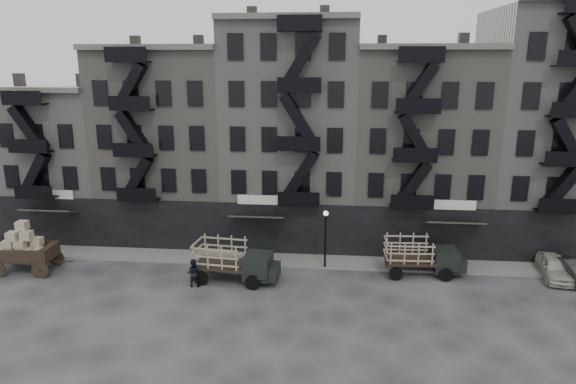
# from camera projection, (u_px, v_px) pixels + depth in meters

# --- Properties ---
(ground) EXTENTS (140.00, 140.00, 0.00)m
(ground) POSITION_uv_depth(u_px,v_px,m) (279.00, 282.00, 34.12)
(ground) COLOR #38383A
(ground) RESTS_ON ground
(sidewalk) EXTENTS (55.00, 2.50, 0.15)m
(sidewalk) POSITION_uv_depth(u_px,v_px,m) (284.00, 260.00, 37.70)
(sidewalk) COLOR slate
(sidewalk) RESTS_ON ground
(building_west) EXTENTS (10.00, 11.35, 13.20)m
(building_west) POSITION_uv_depth(u_px,v_px,m) (60.00, 160.00, 43.91)
(building_west) COLOR gray
(building_west) RESTS_ON ground
(building_midwest) EXTENTS (10.00, 11.35, 16.20)m
(building_midwest) POSITION_uv_depth(u_px,v_px,m) (172.00, 144.00, 42.59)
(building_midwest) COLOR slate
(building_midwest) RESTS_ON ground
(building_center) EXTENTS (10.00, 11.35, 18.20)m
(building_center) POSITION_uv_depth(u_px,v_px,m) (292.00, 134.00, 41.39)
(building_center) COLOR gray
(building_center) RESTS_ON ground
(building_mideast) EXTENTS (10.00, 11.35, 16.20)m
(building_mideast) POSITION_uv_depth(u_px,v_px,m) (417.00, 148.00, 40.71)
(building_mideast) COLOR slate
(building_mideast) RESTS_ON ground
(building_east) EXTENTS (10.00, 11.35, 19.20)m
(building_east) POSITION_uv_depth(u_px,v_px,m) (551.00, 131.00, 39.38)
(building_east) COLOR gray
(building_east) RESTS_ON ground
(lamp_post) EXTENTS (0.36, 0.36, 4.28)m
(lamp_post) POSITION_uv_depth(u_px,v_px,m) (325.00, 231.00, 35.62)
(lamp_post) COLOR black
(lamp_post) RESTS_ON ground
(horse) EXTENTS (2.30, 1.40, 1.81)m
(horse) POSITION_uv_depth(u_px,v_px,m) (16.00, 247.00, 37.94)
(horse) COLOR beige
(horse) RESTS_ON ground
(wagon) EXTENTS (4.30, 2.45, 3.56)m
(wagon) POSITION_uv_depth(u_px,v_px,m) (23.00, 244.00, 35.40)
(wagon) COLOR black
(wagon) RESTS_ON ground
(stake_truck_west) EXTENTS (5.78, 2.80, 2.81)m
(stake_truck_west) POSITION_uv_depth(u_px,v_px,m) (234.00, 258.00, 33.97)
(stake_truck_west) COLOR black
(stake_truck_west) RESTS_ON ground
(stake_truck_east) EXTENTS (5.43, 2.44, 2.68)m
(stake_truck_east) POSITION_uv_depth(u_px,v_px,m) (422.00, 254.00, 34.95)
(stake_truck_east) COLOR black
(stake_truck_east) RESTS_ON ground
(car_east) EXTENTS (2.25, 4.53, 1.49)m
(car_east) POSITION_uv_depth(u_px,v_px,m) (555.00, 267.00, 34.69)
(car_east) COLOR #B9B5A6
(car_east) RESTS_ON ground
(car_far) EXTENTS (2.24, 4.81, 1.52)m
(car_far) POSITION_uv_depth(u_px,v_px,m) (570.00, 268.00, 34.59)
(car_far) COLOR black
(car_far) RESTS_ON ground
(pedestrian_west) EXTENTS (0.71, 0.66, 1.62)m
(pedestrian_west) POSITION_uv_depth(u_px,v_px,m) (39.00, 266.00, 34.74)
(pedestrian_west) COLOR black
(pedestrian_west) RESTS_ON ground
(pedestrian_mid) EXTENTS (0.96, 0.78, 1.88)m
(pedestrian_mid) POSITION_uv_depth(u_px,v_px,m) (193.00, 273.00, 33.33)
(pedestrian_mid) COLOR black
(pedestrian_mid) RESTS_ON ground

